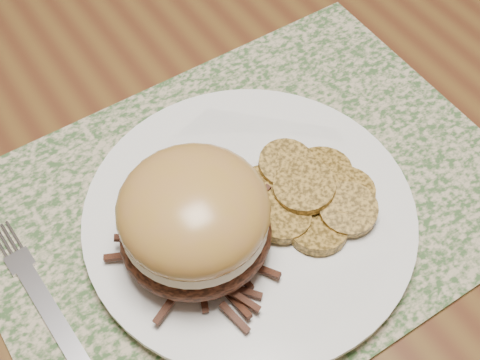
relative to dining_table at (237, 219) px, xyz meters
name	(u,v)px	position (x,y,z in m)	size (l,w,h in m)	color
dining_table	(237,219)	(0.00, 0.00, 0.00)	(1.50, 0.90, 0.75)	brown
placemat	(250,203)	(-0.01, -0.04, 0.08)	(0.45, 0.33, 0.00)	#38572C
dinner_plate	(250,217)	(-0.02, -0.05, 0.09)	(0.26, 0.26, 0.02)	white
pork_sandwich	(194,220)	(-0.08, -0.06, 0.14)	(0.14, 0.14, 0.09)	black
roasted_potatoes	(310,194)	(0.03, -0.07, 0.11)	(0.12, 0.13, 0.03)	#A77C31
fork	(44,302)	(-0.20, -0.03, 0.09)	(0.02, 0.17, 0.00)	silver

